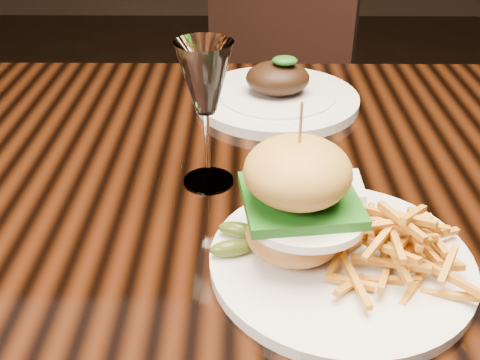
{
  "coord_description": "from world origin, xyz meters",
  "views": [
    {
      "loc": [
        -0.02,
        -0.71,
        1.18
      ],
      "look_at": [
        -0.03,
        -0.12,
        0.81
      ],
      "focal_mm": 42.0,
      "sensor_mm": 36.0,
      "label": 1
    }
  ],
  "objects_px": {
    "dining_table": "(259,214)",
    "chair_far": "(267,80)",
    "far_dish": "(277,95)",
    "burger_plate": "(338,229)",
    "wine_glass": "(205,83)"
  },
  "relations": [
    {
      "from": "far_dish",
      "to": "burger_plate",
      "type": "bearing_deg",
      "value": -84.15
    },
    {
      "from": "dining_table",
      "to": "chair_far",
      "type": "distance_m",
      "value": 0.9
    },
    {
      "from": "burger_plate",
      "to": "wine_glass",
      "type": "xyz_separation_m",
      "value": [
        -0.16,
        0.18,
        0.1
      ]
    },
    {
      "from": "dining_table",
      "to": "chair_far",
      "type": "xyz_separation_m",
      "value": [
        0.04,
        0.89,
        -0.13
      ]
    },
    {
      "from": "dining_table",
      "to": "burger_plate",
      "type": "height_order",
      "value": "burger_plate"
    },
    {
      "from": "chair_far",
      "to": "far_dish",
      "type": "bearing_deg",
      "value": -70.05
    },
    {
      "from": "burger_plate",
      "to": "chair_far",
      "type": "bearing_deg",
      "value": 96.45
    },
    {
      "from": "chair_far",
      "to": "wine_glass",
      "type": "bearing_deg",
      "value": -76.68
    },
    {
      "from": "dining_table",
      "to": "burger_plate",
      "type": "bearing_deg",
      "value": -68.9
    },
    {
      "from": "far_dish",
      "to": "chair_far",
      "type": "xyz_separation_m",
      "value": [
        0.01,
        0.65,
        -0.23
      ]
    },
    {
      "from": "dining_table",
      "to": "far_dish",
      "type": "height_order",
      "value": "far_dish"
    },
    {
      "from": "dining_table",
      "to": "chair_far",
      "type": "bearing_deg",
      "value": 87.29
    },
    {
      "from": "burger_plate",
      "to": "chair_far",
      "type": "distance_m",
      "value": 1.13
    },
    {
      "from": "dining_table",
      "to": "wine_glass",
      "type": "distance_m",
      "value": 0.24
    },
    {
      "from": "chair_far",
      "to": "burger_plate",
      "type": "bearing_deg",
      "value": -67.39
    }
  ]
}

